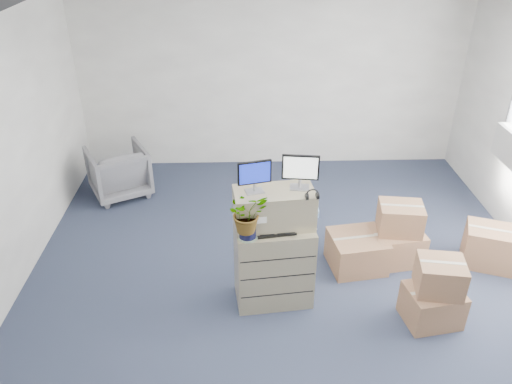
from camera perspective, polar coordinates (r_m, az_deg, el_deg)
ground at (r=5.57m, az=3.72°, el=-12.66°), size 7.00×7.00×0.00m
wall_back at (r=7.97m, az=1.79°, el=12.60°), size 6.00×0.02×2.80m
filing_cabinet_lower at (r=5.35m, az=2.02°, el=-8.18°), size 0.85×0.57×0.93m
filing_cabinet_upper at (r=5.01m, az=2.07°, el=-1.86°), size 0.84×0.49×0.40m
monitor_left at (r=4.80m, az=-0.17°, el=1.96°), size 0.33×0.17×0.33m
monitor_right at (r=4.87m, az=5.10°, el=2.53°), size 0.36×0.16×0.36m
headphones at (r=4.80m, az=6.45°, el=-0.31°), size 0.13×0.03×0.13m
keyboard at (r=4.99m, az=2.27°, el=-4.58°), size 0.41×0.22×0.02m
mouse at (r=5.05m, az=6.51°, el=-4.22°), size 0.09×0.06×0.03m
water_bottle at (r=5.06m, az=3.32°, el=-2.61°), size 0.07×0.07×0.23m
phone_dock at (r=5.08m, az=1.95°, el=-3.51°), size 0.06×0.05×0.12m
external_drive at (r=5.19m, az=5.47°, el=-2.96°), size 0.20×0.15×0.06m
tissue_box at (r=5.16m, az=6.00°, el=-2.30°), size 0.21×0.11×0.08m
potted_plant at (r=4.79m, az=-0.99°, el=-2.93°), size 0.50×0.52×0.41m
office_chair at (r=7.61m, az=-15.46°, el=2.53°), size 1.04×1.02×0.81m
cardboard_boxes at (r=6.05m, az=18.16°, el=-6.86°), size 2.39×1.55×0.77m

